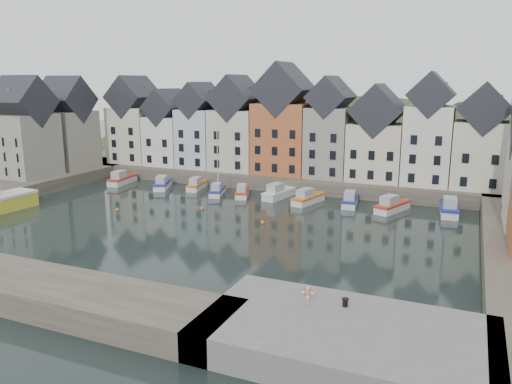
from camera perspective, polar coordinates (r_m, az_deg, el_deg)
The scene contains 19 objects.
ground at distance 58.20m, azimuth -6.62°, elevation -4.22°, with size 260.00×260.00×0.00m, color black.
far_quay at distance 84.51m, azimuth 3.56°, elevation 1.79°, with size 90.00×16.00×2.00m, color #433F34.
near_quay at distance 32.78m, azimuth 10.14°, elevation -16.25°, with size 18.00×10.00×2.00m, color #60605E.
hillside at distance 113.28m, azimuth 7.96°, elevation -5.43°, with size 153.60×70.40×64.00m.
far_terrace at distance 80.49m, azimuth 5.31°, elevation 6.89°, with size 72.37×8.16×17.78m.
left_terrace at distance 89.31m, azimuth -22.77°, elevation 6.53°, with size 7.65×17.00×15.69m.
mooring_buoys at distance 64.54m, azimuth -7.34°, elevation -2.43°, with size 20.50×5.50×0.50m.
boat_a at distance 85.98m, azimuth -15.10°, elevation 1.40°, with size 2.98×6.87×2.55m.
boat_b at distance 80.86m, azimuth -10.62°, elevation 0.90°, with size 4.07×6.42×2.36m.
boat_c at distance 79.42m, azimuth -6.78°, elevation 0.78°, with size 2.78×5.96×2.20m.
boat_d at distance 75.06m, azimuth -4.46°, elevation 0.17°, with size 3.28×5.75×10.49m.
boat_e at distance 73.94m, azimuth -1.60°, elevation -0.02°, with size 3.57×5.84×2.15m.
boat_f at distance 72.88m, azimuth 2.56°, elevation -0.13°, with size 3.21×6.82×2.52m.
boat_g at distance 70.02m, azimuth 5.91°, elevation -0.73°, with size 3.38×6.59×2.42m.
boat_h at distance 69.77m, azimuth 10.69°, elevation -0.96°, with size 2.68×6.25×2.32m.
boat_i at distance 67.69m, azimuth 15.25°, elevation -1.56°, with size 4.10×6.72×2.47m.
boat_j at distance 68.52m, azimuth 21.20°, elevation -1.77°, with size 2.72×6.99×2.62m.
mooring_bollard at distance 34.53m, azimuth 10.16°, elevation -12.26°, with size 0.48×0.48×0.56m.
life_ring_post at distance 34.19m, azimuth 5.96°, elevation -11.37°, with size 0.80×0.17×1.30m.
Camera 1 is at (28.16, -48.13, 16.65)m, focal length 35.00 mm.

